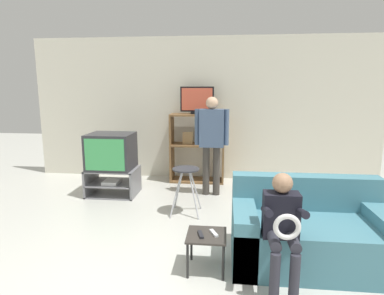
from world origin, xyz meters
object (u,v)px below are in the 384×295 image
object	(u,v)px
remote_control_black	(201,234)
remote_control_white	(214,233)
tv_stand	(113,182)
media_shelf	(197,147)
television_main	(111,151)
person_seated_child	(282,223)
snack_table	(207,239)
person_standing_adult	(212,137)
folding_stool	(186,176)
couch	(310,234)
television_flat	(197,101)

from	to	relation	value
remote_control_black	remote_control_white	distance (m)	0.13
tv_stand	remote_control_black	size ratio (longest dim) A/B	5.36
media_shelf	television_main	bearing A→B (deg)	-145.60
television_main	remote_control_black	bearing A→B (deg)	-52.26
media_shelf	person_seated_child	world-z (taller)	media_shelf
media_shelf	snack_table	size ratio (longest dim) A/B	3.36
remote_control_white	person_seated_child	world-z (taller)	person_seated_child
television_main	person_standing_adult	bearing A→B (deg)	5.77
folding_stool	snack_table	distance (m)	1.41
television_main	couch	world-z (taller)	television_main
remote_control_black	couch	bearing A→B (deg)	0.91
folding_stool	remote_control_black	size ratio (longest dim) A/B	4.44
snack_table	remote_control_black	bearing A→B (deg)	-150.90
media_shelf	couch	xyz separation A→B (m)	(1.35, -2.63, -0.35)
media_shelf	person_seated_child	xyz separation A→B (m)	(0.99, -3.13, -0.03)
television_main	folding_stool	size ratio (longest dim) A/B	1.08
television_main	person_standing_adult	world-z (taller)	person_standing_adult
remote_control_black	person_seated_child	size ratio (longest dim) A/B	0.14
television_main	television_flat	size ratio (longest dim) A/B	1.17
snack_table	person_seated_child	size ratio (longest dim) A/B	0.37
tv_stand	media_shelf	bearing A→B (deg)	34.83
folding_stool	couch	size ratio (longest dim) A/B	0.42
couch	television_flat	bearing A→B (deg)	117.15
tv_stand	person_standing_adult	bearing A→B (deg)	6.05
tv_stand	television_main	distance (m)	0.50
television_main	remote_control_black	size ratio (longest dim) A/B	4.80
media_shelf	remote_control_black	size ratio (longest dim) A/B	8.57
tv_stand	television_flat	distance (m)	1.99
snack_table	remote_control_white	distance (m)	0.09
person_seated_child	snack_table	bearing A→B (deg)	160.00
media_shelf	television_flat	world-z (taller)	television_flat
media_shelf	person_seated_child	size ratio (longest dim) A/B	1.23
snack_table	person_standing_adult	bearing A→B (deg)	91.63
tv_stand	person_seated_child	xyz separation A→B (m)	(2.26, -2.24, 0.39)
tv_stand	television_flat	world-z (taller)	television_flat
folding_stool	person_seated_child	world-z (taller)	person_seated_child
media_shelf	folding_stool	world-z (taller)	media_shelf
couch	person_standing_adult	xyz separation A→B (m)	(-1.06, 1.91, 0.66)
snack_table	remote_control_white	xyz separation A→B (m)	(0.07, 0.01, 0.06)
snack_table	person_standing_adult	world-z (taller)	person_standing_adult
television_flat	couch	distance (m)	3.20
tv_stand	remote_control_black	xyz separation A→B (m)	(1.57, -2.04, 0.15)
tv_stand	couch	xyz separation A→B (m)	(2.62, -1.75, 0.07)
tv_stand	snack_table	bearing A→B (deg)	-51.02
media_shelf	folding_stool	xyz separation A→B (m)	(-0.01, -1.55, -0.11)
remote_control_white	person_seated_child	size ratio (longest dim) A/B	0.14
television_flat	folding_stool	bearing A→B (deg)	-90.15
tv_stand	snack_table	world-z (taller)	tv_stand
person_seated_child	remote_control_black	bearing A→B (deg)	163.66
remote_control_white	television_main	bearing A→B (deg)	106.27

